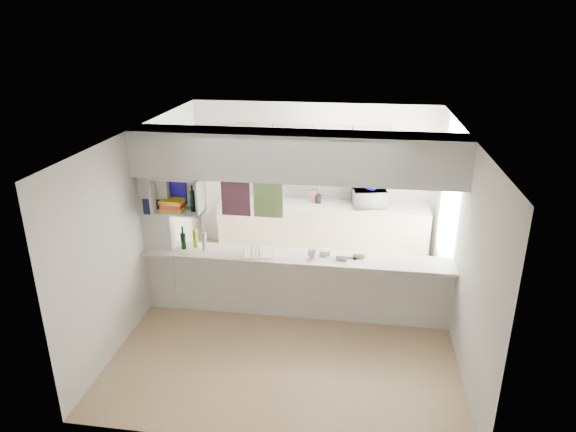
% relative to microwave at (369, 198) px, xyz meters
% --- Properties ---
extents(floor, '(4.80, 4.80, 0.00)m').
position_rel_microwave_xyz_m(floor, '(-0.98, -2.10, -1.07)').
color(floor, tan).
rests_on(floor, ground).
extents(ceiling, '(4.80, 4.80, 0.00)m').
position_rel_microwave_xyz_m(ceiling, '(-0.98, -2.10, 1.53)').
color(ceiling, white).
rests_on(ceiling, wall_back).
extents(wall_back, '(4.20, 0.00, 4.20)m').
position_rel_microwave_xyz_m(wall_back, '(-0.98, 0.30, 0.23)').
color(wall_back, silver).
rests_on(wall_back, floor).
extents(wall_left, '(0.00, 4.80, 4.80)m').
position_rel_microwave_xyz_m(wall_left, '(-3.08, -2.10, 0.23)').
color(wall_left, silver).
rests_on(wall_left, floor).
extents(wall_right, '(0.00, 4.80, 4.80)m').
position_rel_microwave_xyz_m(wall_right, '(1.12, -2.10, 0.23)').
color(wall_right, silver).
rests_on(wall_right, floor).
extents(servery_partition, '(4.20, 0.50, 2.60)m').
position_rel_microwave_xyz_m(servery_partition, '(-1.16, -2.09, 0.59)').
color(servery_partition, silver).
rests_on(servery_partition, floor).
extents(cubby_shelf, '(0.65, 0.35, 0.50)m').
position_rel_microwave_xyz_m(cubby_shelf, '(-2.55, -2.16, 0.64)').
color(cubby_shelf, white).
rests_on(cubby_shelf, bulkhead).
extents(kitchen_run, '(3.60, 0.63, 2.24)m').
position_rel_microwave_xyz_m(kitchen_run, '(-0.82, 0.04, -0.25)').
color(kitchen_run, beige).
rests_on(kitchen_run, floor).
extents(microwave, '(0.61, 0.47, 0.30)m').
position_rel_microwave_xyz_m(microwave, '(0.00, 0.00, 0.00)').
color(microwave, white).
rests_on(microwave, bench_top).
extents(bowl, '(0.23, 0.23, 0.06)m').
position_rel_microwave_xyz_m(bowl, '(0.02, 0.01, 0.18)').
color(bowl, '#130D8F').
rests_on(bowl, microwave).
extents(dish_rack, '(0.44, 0.36, 0.21)m').
position_rel_microwave_xyz_m(dish_rack, '(-1.48, -2.13, -0.07)').
color(dish_rack, silver).
rests_on(dish_rack, breakfast_bar).
extents(cup, '(0.14, 0.14, 0.10)m').
position_rel_microwave_xyz_m(cup, '(-0.75, -2.13, -0.09)').
color(cup, white).
rests_on(cup, dish_rack).
extents(wine_bottles, '(0.37, 0.15, 0.36)m').
position_rel_microwave_xyz_m(wine_bottles, '(-2.39, -2.06, -0.02)').
color(wine_bottles, black).
rests_on(wine_bottles, breakfast_bar).
extents(plastic_tubs, '(0.60, 0.23, 0.08)m').
position_rel_microwave_xyz_m(plastic_tubs, '(-0.39, -2.03, -0.12)').
color(plastic_tubs, silver).
rests_on(plastic_tubs, breakfast_bar).
extents(utensil_jar, '(0.11, 0.11, 0.15)m').
position_rel_microwave_xyz_m(utensil_jar, '(-0.87, 0.05, -0.08)').
color(utensil_jar, black).
rests_on(utensil_jar, bench_top).
extents(knife_block, '(0.12, 0.10, 0.22)m').
position_rel_microwave_xyz_m(knife_block, '(-0.95, 0.08, -0.04)').
color(knife_block, brown).
rests_on(knife_block, bench_top).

